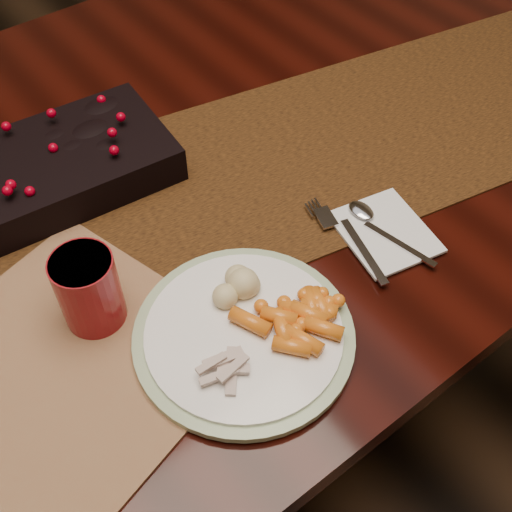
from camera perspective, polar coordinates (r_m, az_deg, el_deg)
floor at (r=1.57m, az=-6.15°, el=-13.16°), size 5.00×5.00×0.00m
dining_table at (r=1.25m, az=-7.58°, el=-5.49°), size 1.80×1.00×0.75m
table_runner at (r=0.91m, az=-10.55°, el=3.69°), size 1.82×0.69×0.00m
centerpiece at (r=0.96m, az=-18.66°, el=7.36°), size 0.38×0.22×0.07m
placemat_main at (r=0.77m, az=-19.88°, el=-12.37°), size 0.52×0.44×0.00m
dinner_plate at (r=0.76m, az=-1.09°, el=-6.99°), size 0.28×0.28×0.01m
baby_carrots at (r=0.75m, az=3.34°, el=-5.63°), size 0.12×0.10×0.02m
mashed_potatoes at (r=0.77m, az=-2.17°, el=-2.25°), size 0.08×0.08×0.04m
turkey_shreds at (r=0.72m, az=-3.04°, el=-9.93°), size 0.08×0.07×0.02m
napkin at (r=0.88m, az=11.36°, el=2.11°), size 0.14×0.15×0.00m
fork at (r=0.86m, az=8.69°, el=1.22°), size 0.06×0.15×0.00m
spoon at (r=0.88m, az=11.60°, el=1.99°), size 0.05×0.14×0.00m
red_cup at (r=0.77m, az=-14.65°, el=-2.92°), size 0.09×0.09×0.10m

